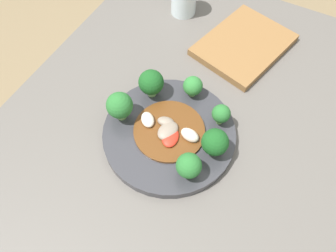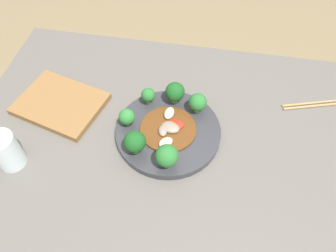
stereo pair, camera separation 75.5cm
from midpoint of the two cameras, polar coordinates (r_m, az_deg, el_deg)
ground_plane at (r=1.45m, az=-7.20°, el=-28.21°), size 8.00×8.00×0.00m
table at (r=1.10m, az=-9.29°, el=-25.29°), size 1.20×0.79×0.72m
plate at (r=0.75m, az=-14.53°, el=-19.24°), size 0.30×0.30×0.02m
broccoli_southwest at (r=0.71m, az=-7.65°, el=-13.06°), size 0.05×0.05×0.06m
broccoli_southeast at (r=0.76m, az=-18.31°, el=-10.45°), size 0.04×0.04×0.05m
broccoli_north at (r=0.67m, az=-17.33°, el=-26.80°), size 0.06×0.06×0.07m
broccoli_south at (r=0.73m, az=-12.53°, el=-10.14°), size 0.06×0.06×0.07m
broccoli_east at (r=0.75m, az=-23.75°, el=-15.74°), size 0.05×0.05×0.05m
broccoli_northeast at (r=0.71m, az=-23.65°, el=-22.34°), size 0.06×0.06×0.07m
stirfry_center at (r=0.73m, az=-14.70°, el=-18.65°), size 0.16×0.16×0.03m
drinking_glass at (r=0.89m, az=-44.88°, el=-19.14°), size 0.07×0.07×0.11m
chopsticks at (r=0.82m, az=20.05°, el=-11.31°), size 0.21×0.08×0.01m
cutting_board at (r=0.92m, az=-33.95°, el=-10.04°), size 0.29×0.25×0.02m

